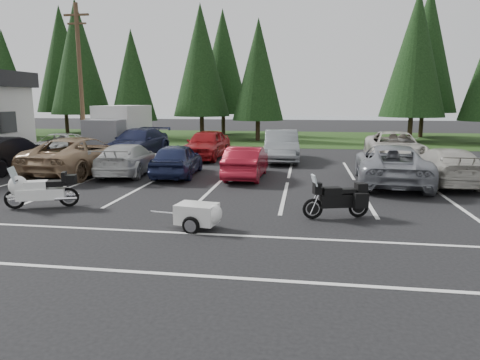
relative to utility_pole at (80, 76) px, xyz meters
name	(u,v)px	position (x,y,z in m)	size (l,w,h in m)	color
ground	(186,200)	(10.00, -12.00, -4.70)	(120.00, 120.00, 0.00)	black
grass_strip	(261,138)	(10.00, 12.00, -4.69)	(80.00, 16.00, 0.01)	#1E3410
lake_water	(307,121)	(14.00, 43.00, -4.70)	(70.00, 50.00, 0.02)	gray
utility_pole	(80,76)	(0.00, 0.00, 0.00)	(1.60, 0.26, 9.00)	#473321
box_truck	(117,129)	(2.00, 0.50, -3.25)	(2.40, 5.60, 2.90)	silver
stall_markings	(200,188)	(10.00, -10.00, -4.69)	(32.00, 16.00, 0.01)	silver
conifer_1	(5,75)	(-12.00, 9.20, 0.69)	(3.96, 3.96, 9.22)	#332316
conifer_2	(78,57)	(-6.00, 10.80, 2.25)	(5.10, 5.10, 11.89)	#332316
conifer_3	(132,75)	(-0.50, 9.40, 0.57)	(3.87, 3.87, 9.02)	#332316
conifer_4	(201,60)	(5.00, 10.90, 1.83)	(4.80, 4.80, 11.17)	#332316
conifer_5	(258,70)	(10.00, 9.60, 0.93)	(4.14, 4.14, 9.63)	#332316
conifer_6	(415,54)	(22.00, 10.10, 2.01)	(4.93, 4.93, 11.48)	#332316
conifer_back_a	(62,59)	(-10.00, 15.00, 2.49)	(5.28, 5.28, 12.30)	#332316
conifer_back_b	(223,62)	(6.00, 15.50, 2.07)	(4.97, 4.97, 11.58)	#332316
conifer_back_c	(427,50)	(24.00, 14.80, 2.80)	(5.50, 5.50, 12.81)	#332316
car_near_1	(5,154)	(0.27, -7.70, -3.89)	(1.72, 4.92, 1.62)	black
car_near_2	(81,155)	(3.93, -7.62, -3.88)	(2.73, 5.91, 1.64)	#947656
car_near_3	(128,159)	(6.15, -7.54, -4.02)	(1.91, 4.69, 1.36)	#BBBBB9
car_near_4	(177,160)	(8.42, -7.67, -3.98)	(1.69, 4.19, 1.43)	#1B2244
car_near_5	(246,162)	(11.42, -7.64, -4.03)	(1.42, 4.08, 1.34)	maroon
car_near_6	(391,164)	(17.19, -8.13, -3.92)	(2.57, 5.58, 1.55)	gray
car_near_7	(445,166)	(19.30, -7.79, -3.99)	(1.99, 4.88, 1.42)	#B2AEA3
car_far_0	(59,145)	(-0.36, -2.32, -4.03)	(2.20, 4.77, 1.33)	white
car_far_1	(138,143)	(4.25, -1.73, -3.89)	(2.26, 5.57, 1.62)	#171D3B
car_far_2	(207,144)	(8.39, -1.97, -3.88)	(1.92, 4.78, 1.63)	maroon
car_far_3	(281,146)	(12.59, -2.25, -3.88)	(1.74, 4.99, 1.65)	slate
car_far_4	(394,147)	(18.52, -1.86, -3.89)	(2.66, 5.78, 1.61)	beige
touring_motorcycle	(41,187)	(5.97, -13.69, -4.04)	(2.37, 0.73, 1.31)	white
cargo_trailer	(197,216)	(11.19, -15.12, -4.36)	(1.46, 0.82, 0.67)	white
adventure_motorcycle	(336,196)	(14.75, -13.52, -4.06)	(2.09, 0.73, 1.27)	black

